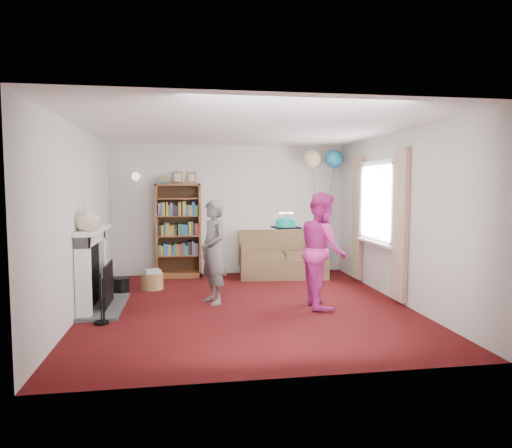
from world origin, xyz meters
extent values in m
plane|color=black|center=(0.00, 0.00, 0.00)|extent=(5.00, 5.00, 0.00)
cube|color=silver|center=(0.00, 2.51, 1.25)|extent=(4.50, 0.02, 2.50)
cube|color=silver|center=(-2.26, 0.00, 1.25)|extent=(0.02, 5.00, 2.50)
cube|color=silver|center=(2.26, 0.00, 1.25)|extent=(0.02, 5.00, 2.50)
cube|color=white|center=(0.00, 0.00, 2.50)|extent=(4.50, 5.00, 0.01)
cube|color=#3F3F42|center=(-2.00, 0.20, 0.02)|extent=(0.55, 1.40, 0.04)
cube|color=white|center=(-2.15, -0.35, 0.53)|extent=(0.18, 0.14, 1.06)
cube|color=white|center=(-2.15, 0.75, 0.53)|extent=(0.18, 0.14, 1.06)
cube|color=white|center=(-2.15, 0.20, 1.00)|extent=(0.18, 1.24, 0.16)
cube|color=white|center=(-2.12, 0.20, 1.10)|extent=(0.28, 1.35, 0.05)
cube|color=black|center=(-2.17, 0.20, 0.48)|extent=(0.10, 0.80, 0.86)
cube|color=black|center=(-1.93, 0.20, 0.33)|extent=(0.02, 0.70, 0.60)
cylinder|color=black|center=(-1.90, -0.58, 0.32)|extent=(0.18, 0.18, 0.64)
cylinder|color=black|center=(-1.87, 1.00, 0.13)|extent=(0.26, 0.26, 0.26)
cube|color=white|center=(2.21, 0.60, 2.08)|extent=(0.08, 1.30, 0.08)
cube|color=white|center=(2.21, 0.60, 0.82)|extent=(0.08, 1.30, 0.08)
cube|color=white|center=(2.24, 0.60, 1.45)|extent=(0.01, 1.15, 1.20)
cube|color=white|center=(2.18, 0.60, 0.79)|extent=(0.14, 1.32, 0.04)
cube|color=#BAAC8D|center=(2.20, -0.22, 1.15)|extent=(0.07, 0.38, 2.20)
cube|color=#BAAC8D|center=(2.20, 1.42, 1.15)|extent=(0.07, 0.38, 2.20)
cylinder|color=gold|center=(-1.75, 2.45, 1.90)|extent=(0.04, 0.12, 0.04)
sphere|color=white|center=(-1.75, 2.36, 1.88)|extent=(0.16, 0.16, 0.16)
cube|color=#472B14|center=(-0.98, 2.46, 0.88)|extent=(0.83, 0.04, 1.75)
cube|color=brown|center=(-1.38, 2.27, 0.88)|extent=(0.04, 0.42, 1.75)
cube|color=brown|center=(-0.59, 2.27, 0.88)|extent=(0.04, 0.42, 1.75)
cube|color=brown|center=(-0.98, 2.27, 1.73)|extent=(0.83, 0.42, 0.04)
cube|color=brown|center=(-0.98, 2.27, 0.05)|extent=(0.83, 0.42, 0.10)
cube|color=brown|center=(-0.98, 2.27, 0.42)|extent=(0.75, 0.38, 0.03)
cube|color=brown|center=(-0.98, 2.27, 0.78)|extent=(0.75, 0.38, 0.02)
cube|color=brown|center=(-0.98, 2.27, 1.15)|extent=(0.75, 0.38, 0.02)
cube|color=brown|center=(-0.98, 2.27, 1.48)|extent=(0.75, 0.38, 0.02)
cube|color=maroon|center=(-1.21, 2.25, 1.81)|extent=(0.16, 0.22, 0.12)
cube|color=brown|center=(-0.98, 2.32, 1.86)|extent=(0.16, 0.02, 0.20)
cube|color=brown|center=(-0.72, 2.32, 1.86)|extent=(0.16, 0.02, 0.20)
cube|color=brown|center=(0.96, 2.00, 0.19)|extent=(1.60, 0.85, 0.38)
cube|color=brown|center=(0.96, 2.30, 0.52)|extent=(1.60, 0.24, 0.66)
cube|color=brown|center=(0.28, 2.00, 0.38)|extent=(0.24, 0.80, 0.52)
cube|color=brown|center=(1.64, 2.00, 0.38)|extent=(0.24, 0.80, 0.52)
cube|color=brown|center=(0.60, 1.92, 0.41)|extent=(0.68, 0.55, 0.12)
cube|color=brown|center=(1.32, 1.92, 0.41)|extent=(0.68, 0.55, 0.12)
cylinder|color=#9F734A|center=(-1.41, 1.29, 0.14)|extent=(0.36, 0.36, 0.27)
cube|color=beige|center=(-1.41, 1.29, 0.30)|extent=(0.25, 0.20, 0.06)
imported|color=black|center=(-0.46, 0.23, 0.76)|extent=(0.54, 0.65, 1.51)
imported|color=#C12685|center=(1.06, -0.19, 0.81)|extent=(0.66, 0.82, 1.62)
cube|color=black|center=(0.56, -0.05, 1.12)|extent=(0.36, 0.36, 0.02)
cylinder|color=#0C917D|center=(0.56, -0.05, 1.18)|extent=(0.30, 0.30, 0.10)
cylinder|color=#0C917D|center=(0.56, -0.05, 1.24)|extent=(0.22, 0.22, 0.04)
cylinder|color=pink|center=(0.65, -0.05, 1.28)|extent=(0.01, 0.01, 0.09)
sphere|color=orange|center=(0.65, -0.05, 1.33)|extent=(0.02, 0.02, 0.02)
cylinder|color=pink|center=(0.64, -0.01, 1.28)|extent=(0.01, 0.01, 0.09)
sphere|color=orange|center=(0.64, -0.01, 1.33)|extent=(0.02, 0.02, 0.02)
cylinder|color=pink|center=(0.61, 0.03, 1.28)|extent=(0.01, 0.01, 0.09)
sphere|color=orange|center=(0.61, 0.03, 1.33)|extent=(0.02, 0.02, 0.02)
cylinder|color=pink|center=(0.57, 0.04, 1.28)|extent=(0.01, 0.01, 0.09)
sphere|color=orange|center=(0.57, 0.04, 1.33)|extent=(0.02, 0.02, 0.02)
cylinder|color=pink|center=(0.53, 0.04, 1.28)|extent=(0.01, 0.01, 0.09)
sphere|color=orange|center=(0.53, 0.04, 1.33)|extent=(0.02, 0.02, 0.02)
cylinder|color=pink|center=(0.49, 0.01, 1.28)|extent=(0.01, 0.01, 0.09)
sphere|color=orange|center=(0.49, 0.01, 1.33)|extent=(0.02, 0.02, 0.02)
cylinder|color=pink|center=(0.47, -0.03, 1.28)|extent=(0.01, 0.01, 0.09)
sphere|color=orange|center=(0.47, -0.03, 1.33)|extent=(0.02, 0.02, 0.02)
cylinder|color=pink|center=(0.47, -0.07, 1.28)|extent=(0.01, 0.01, 0.09)
sphere|color=orange|center=(0.47, -0.07, 1.33)|extent=(0.02, 0.02, 0.02)
cylinder|color=pink|center=(0.49, -0.11, 1.28)|extent=(0.01, 0.01, 0.09)
sphere|color=orange|center=(0.49, -0.11, 1.33)|extent=(0.02, 0.02, 0.02)
cylinder|color=pink|center=(0.53, -0.13, 1.28)|extent=(0.01, 0.01, 0.09)
sphere|color=orange|center=(0.53, -0.13, 1.33)|extent=(0.02, 0.02, 0.02)
cylinder|color=pink|center=(0.57, -0.14, 1.28)|extent=(0.01, 0.01, 0.09)
sphere|color=orange|center=(0.57, -0.14, 1.33)|extent=(0.02, 0.02, 0.02)
cylinder|color=pink|center=(0.61, -0.12, 1.28)|extent=(0.01, 0.01, 0.09)
sphere|color=orange|center=(0.61, -0.12, 1.33)|extent=(0.02, 0.02, 0.02)
cylinder|color=pink|center=(0.64, -0.09, 1.28)|extent=(0.01, 0.01, 0.09)
sphere|color=orange|center=(0.64, -0.09, 1.33)|extent=(0.02, 0.02, 0.02)
sphere|color=#3F3F3F|center=(1.64, 1.80, 0.66)|extent=(0.02, 0.02, 0.02)
sphere|color=teal|center=(1.98, 2.10, 2.22)|extent=(0.34, 0.34, 0.34)
sphere|color=#D5C582|center=(1.54, 2.10, 2.22)|extent=(0.34, 0.34, 0.34)
imported|color=beige|center=(-2.12, -0.15, 1.30)|extent=(0.40, 0.40, 0.34)
camera|label=1|loc=(-0.86, -6.34, 1.71)|focal=32.00mm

